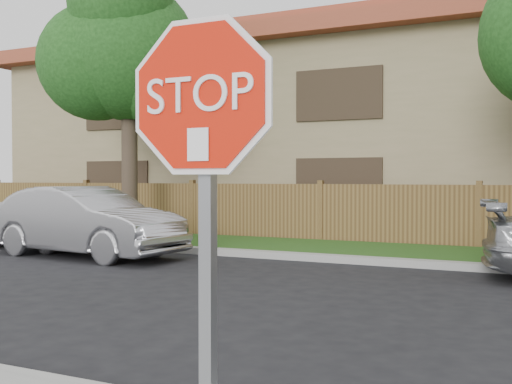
% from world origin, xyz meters
% --- Properties ---
extents(far_curb, '(70.00, 0.30, 0.15)m').
position_xyz_m(far_curb, '(0.00, 8.15, 0.07)').
color(far_curb, gray).
rests_on(far_curb, ground).
extents(grass_strip, '(70.00, 3.00, 0.12)m').
position_xyz_m(grass_strip, '(0.00, 9.80, 0.06)').
color(grass_strip, '#1E4714').
rests_on(grass_strip, ground).
extents(fence, '(70.00, 0.12, 1.60)m').
position_xyz_m(fence, '(0.00, 11.40, 0.80)').
color(fence, '#51371C').
rests_on(fence, ground).
extents(apartment_building, '(35.20, 9.20, 7.20)m').
position_xyz_m(apartment_building, '(0.00, 17.00, 3.53)').
color(apartment_building, '#897B55').
rests_on(apartment_building, ground).
extents(tree_left, '(4.80, 3.90, 7.78)m').
position_xyz_m(tree_left, '(-8.98, 9.57, 5.22)').
color(tree_left, '#382B21').
rests_on(tree_left, ground).
extents(stop_sign, '(1.01, 0.13, 2.55)m').
position_xyz_m(stop_sign, '(-0.19, -1.48, 1.83)').
color(stop_sign, gray).
rests_on(stop_sign, sidewalk_near).
extents(sedan_far_left, '(3.94, 1.96, 1.29)m').
position_xyz_m(sedan_far_left, '(-10.12, 7.33, 0.64)').
color(sedan_far_left, silver).
rests_on(sedan_far_left, ground).
extents(sedan_left, '(4.93, 2.16, 1.57)m').
position_xyz_m(sedan_left, '(-7.91, 6.63, 0.79)').
color(sedan_left, '#A5A4A9').
rests_on(sedan_left, ground).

